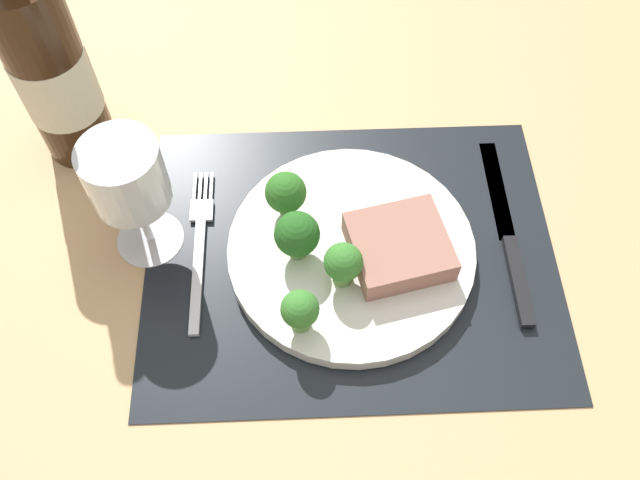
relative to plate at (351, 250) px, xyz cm
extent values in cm
cube|color=tan|center=(0.00, 0.00, -2.60)|extent=(140.00, 110.00, 3.00)
cube|color=black|center=(0.00, 0.00, -0.95)|extent=(41.80, 33.38, 0.30)
cylinder|color=silver|center=(0.00, 0.00, 0.00)|extent=(24.95, 24.95, 1.60)
cube|color=#9E6B5B|center=(4.54, -1.09, 2.21)|extent=(10.88, 10.46, 2.83)
cylinder|color=#6B994C|center=(-1.12, -3.69, 1.66)|extent=(1.95, 1.95, 1.71)
sphere|color=#387A2D|center=(-1.12, -3.69, 4.10)|extent=(3.74, 3.74, 3.74)
cylinder|color=#5B8942|center=(-5.37, -0.53, 1.58)|extent=(1.80, 1.80, 1.55)
sphere|color=#235B1E|center=(-5.37, -0.53, 4.25)|extent=(4.46, 4.46, 4.46)
cylinder|color=#5B8942|center=(-5.28, -8.31, 1.64)|extent=(1.87, 1.87, 1.69)
sphere|color=#387A2D|center=(-5.28, -8.31, 4.00)|extent=(3.56, 3.56, 3.56)
cylinder|color=#5B8942|center=(-6.40, 4.59, 1.49)|extent=(1.63, 1.63, 1.39)
sphere|color=#2D6B23|center=(-6.40, 4.59, 3.98)|extent=(4.21, 4.21, 4.21)
cube|color=silver|center=(-15.49, -2.00, -0.55)|extent=(1.00, 13.00, 0.50)
cube|color=silver|center=(-15.49, 5.80, -0.55)|extent=(2.40, 2.60, 0.40)
cube|color=silver|center=(-16.39, 8.90, -0.55)|extent=(0.30, 3.60, 0.35)
cube|color=silver|center=(-15.79, 8.90, -0.55)|extent=(0.30, 3.60, 0.35)
cube|color=silver|center=(-15.19, 8.90, -0.55)|extent=(0.30, 3.60, 0.35)
cube|color=silver|center=(-14.59, 8.90, -0.55)|extent=(0.30, 3.60, 0.35)
cube|color=black|center=(16.42, -3.90, -0.40)|extent=(1.40, 10.00, 0.80)
cube|color=silver|center=(16.42, 7.60, -0.65)|extent=(1.80, 13.00, 0.30)
cylinder|color=#331E0F|center=(-29.51, 16.15, 9.72)|extent=(7.67, 7.67, 21.63)
cylinder|color=beige|center=(-29.51, 16.15, 8.63)|extent=(7.83, 7.83, 7.57)
cylinder|color=silver|center=(-20.68, 2.75, -0.90)|extent=(6.93, 6.93, 0.40)
cylinder|color=silver|center=(-20.68, 2.75, 2.97)|extent=(0.80, 0.80, 7.34)
cylinder|color=silver|center=(-20.68, 2.75, 9.98)|extent=(7.42, 7.42, 6.68)
cylinder|color=#560C19|center=(-20.68, 2.75, 8.30)|extent=(6.53, 6.53, 3.32)
camera|label=1|loc=(-4.50, -34.65, 58.75)|focal=37.89mm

